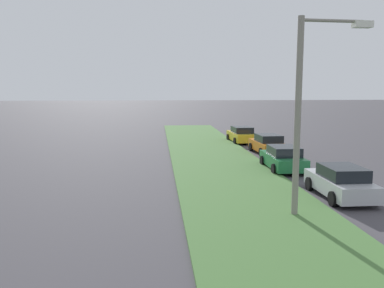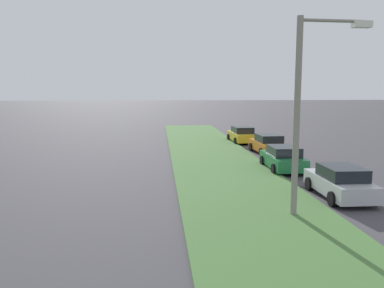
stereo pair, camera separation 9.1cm
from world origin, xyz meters
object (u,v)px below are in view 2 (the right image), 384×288
object	(u,v)px
parked_car_orange	(268,144)
streetlight	(306,102)
parked_car_green	(283,158)
parked_car_yellow	(242,135)
parked_car_silver	(340,182)

from	to	relation	value
parked_car_orange	streetlight	bearing A→B (deg)	166.93
parked_car_green	parked_car_yellow	distance (m)	12.34
parked_car_silver	parked_car_orange	world-z (taller)	same
parked_car_yellow	parked_car_silver	bearing A→B (deg)	178.97
parked_car_silver	parked_car_green	distance (m)	6.29
parked_car_silver	streetlight	world-z (taller)	streetlight
streetlight	parked_car_orange	bearing A→B (deg)	-10.38
parked_car_yellow	streetlight	bearing A→B (deg)	171.60
parked_car_green	parked_car_yellow	world-z (taller)	same
parked_car_silver	parked_car_orange	xyz separation A→B (m)	(12.34, -0.08, 0.00)
parked_car_yellow	streetlight	size ratio (longest dim) A/B	0.58
parked_car_green	parked_car_yellow	size ratio (longest dim) A/B	0.99
parked_car_green	parked_car_yellow	xyz separation A→B (m)	(12.34, -0.06, 0.00)
parked_car_silver	parked_car_yellow	size ratio (longest dim) A/B	0.98
parked_car_green	parked_car_orange	size ratio (longest dim) A/B	0.99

